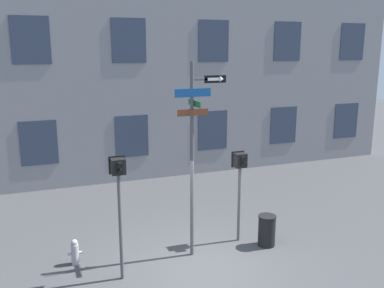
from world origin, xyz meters
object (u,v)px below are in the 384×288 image
street_sign_pole (195,145)px  trash_bin (267,230)px  pedestrian_signal_right (240,172)px  pedestrian_signal_left (119,187)px  fire_hydrant (75,252)px

street_sign_pole → trash_bin: (2.00, -0.20, -2.47)m
street_sign_pole → pedestrian_signal_right: (1.42, 0.33, -0.93)m
pedestrian_signal_left → pedestrian_signal_right: (3.40, 0.86, -0.26)m
street_sign_pole → trash_bin: size_ratio=5.80×
pedestrian_signal_left → trash_bin: (3.97, 0.33, -1.79)m
street_sign_pole → pedestrian_signal_left: bearing=-165.0°
pedestrian_signal_right → fire_hydrant: pedestrian_signal_right is taller
street_sign_pole → fire_hydrant: (-2.92, 0.56, -2.58)m
pedestrian_signal_right → fire_hydrant: (-4.34, 0.22, -1.65)m
pedestrian_signal_right → fire_hydrant: 4.65m
pedestrian_signal_left → fire_hydrant: 2.39m
street_sign_pole → pedestrian_signal_left: 2.15m
pedestrian_signal_left → pedestrian_signal_right: 3.52m
pedestrian_signal_left → fire_hydrant: size_ratio=4.50×
street_sign_pole → pedestrian_signal_right: street_sign_pole is taller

